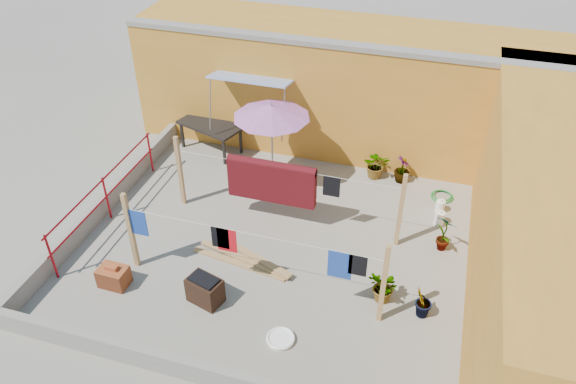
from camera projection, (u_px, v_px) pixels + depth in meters
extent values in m
plane|color=#9E998E|center=(274.00, 245.00, 12.06)|extent=(80.00, 80.00, 0.00)
cube|color=orange|center=(347.00, 88.00, 14.63)|extent=(11.00, 2.40, 3.20)
cube|color=gray|center=(342.00, 45.00, 12.91)|extent=(11.00, 0.35, 0.12)
cube|color=#2D51B2|center=(250.00, 79.00, 13.55)|extent=(2.00, 0.79, 0.22)
cylinder|color=gray|center=(210.00, 105.00, 13.87)|extent=(0.03, 0.30, 1.28)
cylinder|color=gray|center=(283.00, 115.00, 13.42)|extent=(0.03, 0.30, 1.28)
cube|color=orange|center=(553.00, 234.00, 9.89)|extent=(2.40, 9.00, 3.20)
cube|color=gray|center=(206.00, 374.00, 9.17)|extent=(8.30, 0.16, 0.44)
cube|color=gray|center=(106.00, 203.00, 12.90)|extent=(0.16, 7.30, 0.44)
cylinder|color=maroon|center=(51.00, 257.00, 10.95)|extent=(0.05, 0.05, 1.10)
cylinder|color=maroon|center=(107.00, 198.00, 12.49)|extent=(0.05, 0.05, 1.10)
cylinder|color=maroon|center=(150.00, 153.00, 14.04)|extent=(0.05, 0.05, 1.10)
cylinder|color=maroon|center=(102.00, 180.00, 12.20)|extent=(0.04, 4.20, 0.04)
cylinder|color=maroon|center=(106.00, 196.00, 12.46)|extent=(0.04, 4.20, 0.04)
cube|color=tan|center=(131.00, 231.00, 11.04)|extent=(0.09, 0.09, 1.80)
cube|color=tan|center=(384.00, 284.00, 9.86)|extent=(0.09, 0.09, 1.80)
cube|color=tan|center=(401.00, 211.00, 11.56)|extent=(0.09, 0.09, 1.80)
cube|color=tan|center=(180.00, 171.00, 12.74)|extent=(0.09, 0.09, 1.80)
cylinder|color=silver|center=(249.00, 234.00, 10.13)|extent=(5.00, 0.01, 0.01)
cylinder|color=silver|center=(285.00, 169.00, 11.83)|extent=(5.00, 0.01, 0.01)
cube|color=#480C11|center=(272.00, 182.00, 12.14)|extent=(1.97, 0.22, 0.93)
cube|color=black|center=(332.00, 186.00, 11.73)|extent=(0.36, 0.02, 0.49)
cube|color=maroon|center=(243.00, 172.00, 12.21)|extent=(0.41, 0.02, 0.53)
cube|color=#1C3C9A|center=(138.00, 223.00, 10.84)|extent=(0.38, 0.02, 0.59)
cube|color=black|center=(220.00, 238.00, 10.40)|extent=(0.35, 0.02, 0.48)
cube|color=red|center=(227.00, 240.00, 10.39)|extent=(0.38, 0.02, 0.54)
cube|color=#1C3C9A|center=(340.00, 265.00, 9.90)|extent=(0.44, 0.02, 0.61)
cube|color=black|center=(358.00, 265.00, 9.78)|extent=(0.33, 0.02, 0.46)
cylinder|color=gray|center=(273.00, 181.00, 13.95)|extent=(0.32, 0.32, 0.05)
cylinder|color=gray|center=(272.00, 146.00, 13.35)|extent=(0.04, 0.04, 2.07)
cone|color=#B963A5|center=(271.00, 111.00, 12.81)|extent=(2.32, 2.32, 0.29)
cylinder|color=gray|center=(271.00, 105.00, 12.71)|extent=(0.04, 0.04, 0.09)
cube|color=black|center=(210.00, 125.00, 14.75)|extent=(1.87, 1.33, 0.06)
cube|color=black|center=(182.00, 135.00, 15.10)|extent=(0.06, 0.06, 0.74)
cube|color=black|center=(199.00, 125.00, 15.55)|extent=(0.06, 0.06, 0.74)
cube|color=black|center=(224.00, 152.00, 14.41)|extent=(0.06, 0.06, 0.74)
cube|color=black|center=(241.00, 141.00, 14.86)|extent=(0.06, 0.06, 0.74)
cube|color=#B15028|center=(114.00, 277.00, 10.99)|extent=(0.57, 0.42, 0.41)
cube|color=#A54D26|center=(111.00, 267.00, 10.85)|extent=(0.26, 0.13, 0.08)
cube|color=tan|center=(239.00, 264.00, 11.56)|extent=(2.14, 0.45, 0.04)
cube|color=tan|center=(244.00, 259.00, 11.60)|extent=(2.11, 0.63, 0.04)
cube|color=tan|center=(250.00, 254.00, 11.65)|extent=(2.05, 0.91, 0.04)
cube|color=#301D12|center=(205.00, 290.00, 10.61)|extent=(0.74, 0.59, 0.53)
cube|color=black|center=(204.00, 279.00, 10.44)|extent=(0.60, 0.46, 0.04)
cylinder|color=white|center=(281.00, 339.00, 9.97)|extent=(0.48, 0.48, 0.06)
torus|color=white|center=(280.00, 338.00, 9.95)|extent=(0.52, 0.52, 0.05)
cylinder|color=white|center=(439.00, 218.00, 12.55)|extent=(0.23, 0.23, 0.31)
cylinder|color=white|center=(441.00, 212.00, 12.44)|extent=(0.06, 0.06, 0.05)
cylinder|color=white|center=(440.00, 206.00, 12.92)|extent=(0.21, 0.21, 0.29)
cylinder|color=white|center=(441.00, 201.00, 12.82)|extent=(0.06, 0.06, 0.05)
torus|color=#1B7B2B|center=(442.00, 197.00, 13.43)|extent=(0.54, 0.54, 0.04)
torus|color=#1B7B2B|center=(442.00, 195.00, 13.41)|extent=(0.45, 0.45, 0.04)
imported|color=#25611B|center=(376.00, 165.00, 13.94)|extent=(0.73, 0.66, 0.72)
imported|color=#25611B|center=(402.00, 169.00, 13.79)|extent=(0.48, 0.48, 0.69)
imported|color=#25611B|center=(445.00, 233.00, 11.69)|extent=(0.57, 0.53, 0.90)
imported|color=#25611B|center=(423.00, 303.00, 10.24)|extent=(0.43, 0.47, 0.70)
imported|color=#25611B|center=(384.00, 288.00, 10.57)|extent=(0.77, 0.78, 0.66)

